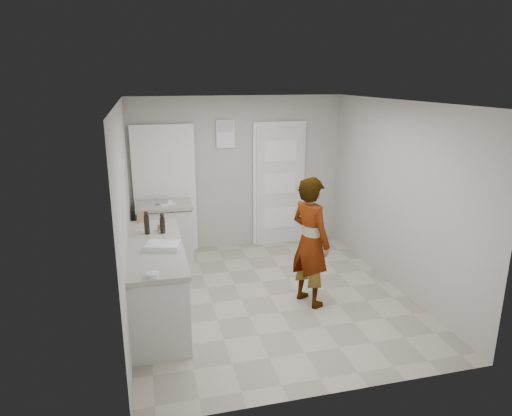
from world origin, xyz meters
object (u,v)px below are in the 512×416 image
object	(u,v)px
spice_jar	(159,227)
baking_dish	(163,246)
cake_mix_box	(142,216)
oil_cruet_b	(147,223)
person	(310,242)
egg_bowl	(152,275)
oil_cruet_a	(162,224)

from	to	relation	value
spice_jar	baking_dish	xyz separation A→B (m)	(0.01, -0.66, -0.01)
cake_mix_box	oil_cruet_b	distance (m)	0.50
oil_cruet_b	baking_dish	size ratio (longest dim) A/B	0.68
baking_dish	cake_mix_box	bearing A→B (deg)	101.63
cake_mix_box	baking_dish	xyz separation A→B (m)	(0.22, -1.06, -0.05)
person	egg_bowl	world-z (taller)	person
baking_dish	egg_bowl	bearing A→B (deg)	-100.46
person	cake_mix_box	xyz separation A→B (m)	(-2.01, 0.98, 0.19)
person	oil_cruet_a	distance (m)	1.84
person	oil_cruet_b	world-z (taller)	person
person	egg_bowl	distance (m)	2.10
person	baking_dish	world-z (taller)	person
spice_jar	oil_cruet_a	world-z (taller)	oil_cruet_a
cake_mix_box	baking_dish	distance (m)	1.08
person	cake_mix_box	bearing A→B (deg)	40.94
egg_bowl	spice_jar	bearing A→B (deg)	84.71
egg_bowl	oil_cruet_b	bearing A→B (deg)	90.97
cake_mix_box	oil_cruet_b	size ratio (longest dim) A/B	0.57
oil_cruet_b	egg_bowl	distance (m)	1.31
spice_jar	oil_cruet_b	bearing A→B (deg)	-148.25
cake_mix_box	baking_dish	world-z (taller)	cake_mix_box
cake_mix_box	baking_dish	bearing A→B (deg)	-85.61
person	cake_mix_box	distance (m)	2.24
person	baking_dish	xyz separation A→B (m)	(-1.79, -0.08, 0.13)
oil_cruet_a	oil_cruet_b	world-z (taller)	oil_cruet_b
oil_cruet_a	baking_dish	xyz separation A→B (m)	(-0.03, -0.55, -0.09)
egg_bowl	cake_mix_box	bearing A→B (deg)	92.57
oil_cruet_b	baking_dish	world-z (taller)	oil_cruet_b
baking_dish	egg_bowl	size ratio (longest dim) A/B	3.55
person	egg_bowl	bearing A→B (deg)	90.04
baking_dish	egg_bowl	xyz separation A→B (m)	(-0.14, -0.74, -0.01)
spice_jar	baking_dish	size ratio (longest dim) A/B	0.19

